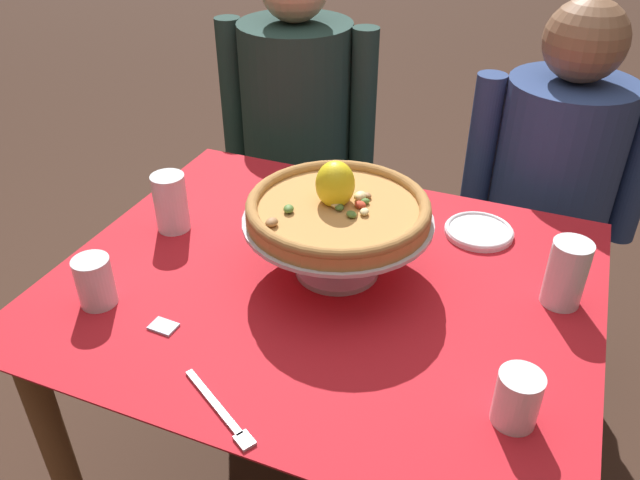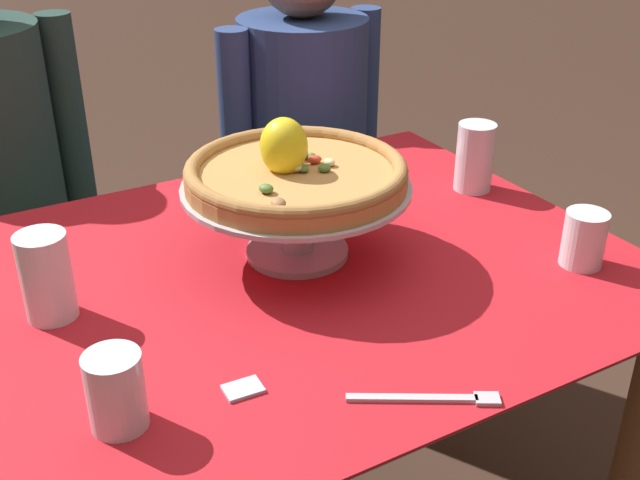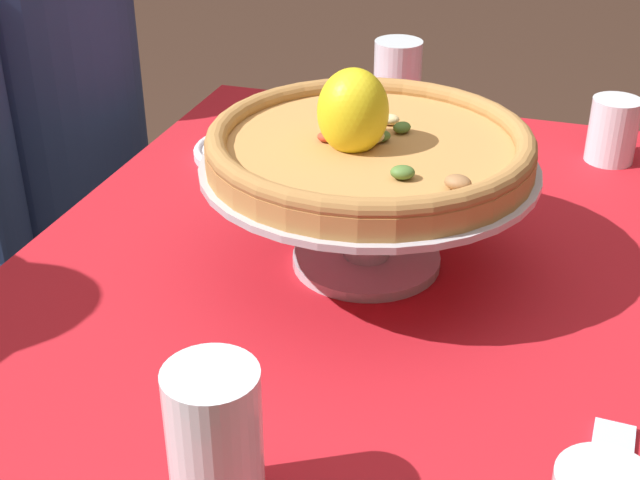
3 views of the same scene
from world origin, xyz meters
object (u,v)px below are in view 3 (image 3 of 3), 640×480
object	(u,v)px
side_plate	(246,150)
water_glass_front_right	(612,135)
sugar_packet	(613,441)
pizza	(368,144)
diner_right	(61,183)
pizza_stand	(368,194)
water_glass_side_left	(216,451)
water_glass_side_right	(397,89)

from	to	relation	value
side_plate	water_glass_front_right	bearing A→B (deg)	-74.12
water_glass_front_right	sugar_packet	bearing A→B (deg)	-177.86
pizza	diner_right	world-z (taller)	diner_right
pizza_stand	water_glass_side_left	bearing A→B (deg)	178.04
pizza_stand	water_glass_side_left	distance (m)	0.41
diner_right	side_plate	bearing A→B (deg)	-107.53
water_glass_side_left	water_glass_side_right	xyz separation A→B (m)	(0.85, 0.05, -0.00)
pizza_stand	water_glass_side_right	size ratio (longest dim) A/B	2.78
water_glass_side_right	side_plate	bearing A→B (deg)	135.95
side_plate	sugar_packet	world-z (taller)	side_plate
water_glass_front_right	diner_right	distance (m)	0.97
pizza	diner_right	distance (m)	0.85
side_plate	sugar_packet	distance (m)	0.73
diner_right	water_glass_side_left	bearing A→B (deg)	-139.88
pizza	side_plate	size ratio (longest dim) A/B	2.35
pizza_stand	water_glass_side_left	world-z (taller)	water_glass_side_left
water_glass_side_left	side_plate	distance (m)	0.70
pizza_stand	diner_right	size ratio (longest dim) A/B	0.32
pizza_stand	water_glass_front_right	distance (m)	0.48
pizza_stand	side_plate	world-z (taller)	pizza_stand
water_glass_side_left	water_glass_side_right	bearing A→B (deg)	3.68
pizza_stand	water_glass_side_left	size ratio (longest dim) A/B	2.81
water_glass_side_left	water_glass_side_right	size ratio (longest dim) A/B	0.99
pizza_stand	water_glass_side_right	world-z (taller)	water_glass_side_right
water_glass_front_right	water_glass_side_right	distance (m)	0.34
water_glass_side_left	water_glass_front_right	size ratio (longest dim) A/B	1.43
pizza	water_glass_side_right	bearing A→B (deg)	8.66
water_glass_side_right	pizza_stand	bearing A→B (deg)	-171.16
water_glass_side_left	sugar_packet	xyz separation A→B (m)	(0.17, -0.30, -0.06)
water_glass_side_left	side_plate	size ratio (longest dim) A/B	0.88
pizza_stand	pizza	bearing A→B (deg)	139.89
pizza_stand	water_glass_side_right	bearing A→B (deg)	8.84
pizza_stand	sugar_packet	world-z (taller)	pizza_stand
water_glass_front_right	water_glass_side_right	world-z (taller)	water_glass_side_right
water_glass_front_right	water_glass_side_right	xyz separation A→B (m)	(0.04, 0.33, 0.02)
pizza	pizza_stand	bearing A→B (deg)	-40.11
water_glass_front_right	sugar_packet	world-z (taller)	water_glass_front_right
side_plate	diner_right	world-z (taller)	diner_right
pizza	water_glass_front_right	distance (m)	0.49
water_glass_side_left	water_glass_front_right	distance (m)	0.85
pizza	water_glass_side_right	size ratio (longest dim) A/B	2.65
water_glass_side_left	sugar_packet	size ratio (longest dim) A/B	2.72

